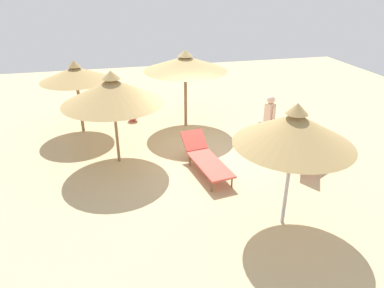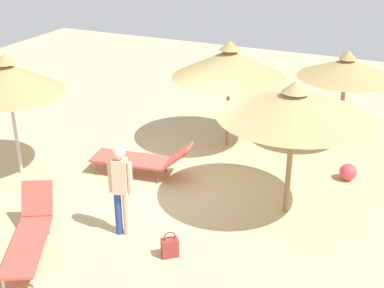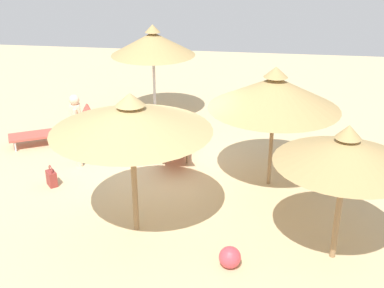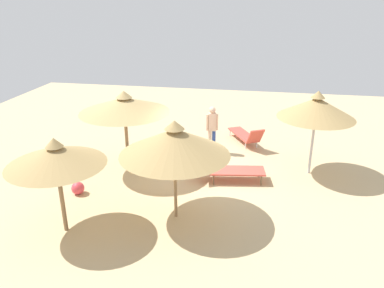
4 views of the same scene
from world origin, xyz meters
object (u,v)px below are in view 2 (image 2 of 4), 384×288
Objects in this scene: lounge_chair_far_right at (143,159)px; person_standing_far_left at (121,185)px; lounge_chair_front at (30,232)px; parasol_umbrella_edge at (346,68)px; parasol_umbrella_near_right at (294,104)px; beach_ball at (348,172)px; handbag at (170,247)px; parasol_umbrella_near_left at (229,63)px; parasol_umbrella_back at (7,78)px.

lounge_chair_far_right is 2.38m from person_standing_far_left.
lounge_chair_front is 1.21× the size of person_standing_far_left.
parasol_umbrella_edge is 0.86× the size of parasol_umbrella_near_right.
parasol_umbrella_near_right is 7.57× the size of beach_ball.
parasol_umbrella_edge is at bearing -17.27° from handbag.
parasol_umbrella_near_right is 5.18m from lounge_chair_front.
parasol_umbrella_near_left reaches higher than parasol_umbrella_edge.
lounge_chair_front is 0.92× the size of lounge_chair_far_right.
parasol_umbrella_edge is 4.96× the size of handbag.
parasol_umbrella_edge is 6.36m from handbag.
parasol_umbrella_back is 3.75m from person_standing_far_left.
parasol_umbrella_near_left is 1.19× the size of lounge_chair_far_right.
lounge_chair_far_right is at bearing 153.70° from parasol_umbrella_near_left.
handbag is (-2.25, 1.43, -2.06)m from parasol_umbrella_near_right.
lounge_chair_front is at bearing 148.35° from parasol_umbrella_edge.
person_standing_far_left reaches higher than handbag.
person_standing_far_left is (-1.98, 2.51, -1.24)m from parasol_umbrella_near_right.
parasol_umbrella_back is at bearing 125.24° from parasol_umbrella_edge.
parasol_umbrella_edge is at bearing -66.74° from parasol_umbrella_near_left.
lounge_chair_far_right is at bearing 86.74° from parasol_umbrella_near_right.
parasol_umbrella_edge is 1.06× the size of lounge_chair_far_right.
lounge_chair_front is 2.44m from handbag.
person_standing_far_left is at bearing 152.48° from parasol_umbrella_edge.
parasol_umbrella_edge is 7.66m from parasol_umbrella_back.
handbag is at bearing 150.10° from beach_ball.
parasol_umbrella_back is at bearing 111.48° from beach_ball.
lounge_chair_front is 1.75m from person_standing_far_left.
lounge_chair_front is (-2.22, -2.16, -1.86)m from parasol_umbrella_back.
lounge_chair_front reaches higher than beach_ball.
parasol_umbrella_edge reaches higher than handbag.
parasol_umbrella_back is 1.19× the size of lounge_chair_far_right.
person_standing_far_left is (-4.46, 0.34, -1.11)m from parasol_umbrella_near_left.
lounge_chair_front is at bearing 132.23° from person_standing_far_left.
beach_ball is (-1.75, -0.53, -1.82)m from parasol_umbrella_edge.
beach_ball is (2.67, -6.78, -2.03)m from parasol_umbrella_back.
beach_ball is at bearing -41.99° from person_standing_far_left.
beach_ball is (-0.65, -3.08, -1.92)m from parasol_umbrella_near_left.
parasol_umbrella_near_right reaches higher than handbag.
person_standing_far_left reaches higher than beach_ball.
parasol_umbrella_back is at bearing 111.91° from lounge_chair_far_right.
lounge_chair_front is (-5.55, 1.55, -1.75)m from parasol_umbrella_near_left.
parasol_umbrella_back is 7.32× the size of beach_ball.
handbag is at bearing -142.47° from lounge_chair_far_right.
lounge_chair_far_right is (1.04, -2.58, -1.81)m from parasol_umbrella_back.
parasol_umbrella_near_right is 1.34× the size of lounge_chair_front.
lounge_chair_far_right is (0.19, 3.30, -1.84)m from parasol_umbrella_near_right.
parasol_umbrella_edge is 7.97m from lounge_chair_front.
parasol_umbrella_near_right reaches higher than lounge_chair_far_right.
handbag is (-5.81, 1.81, -1.83)m from parasol_umbrella_edge.
parasol_umbrella_back is 1.29× the size of lounge_chair_front.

